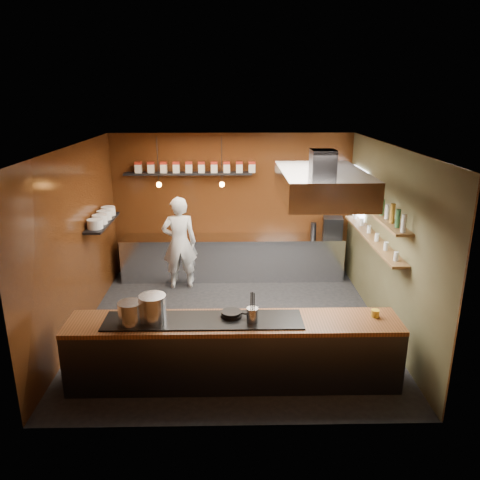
{
  "coord_description": "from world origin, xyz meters",
  "views": [
    {
      "loc": [
        -0.03,
        -7.13,
        3.79
      ],
      "look_at": [
        0.12,
        0.4,
        1.4
      ],
      "focal_mm": 35.0,
      "sensor_mm": 36.0,
      "label": 1
    }
  ],
  "objects_px": {
    "espresso_machine": "(333,227)",
    "stockpot_large": "(153,308)",
    "chef": "(179,243)",
    "stockpot_small": "(131,313)",
    "extractor_hood": "(322,184)"
  },
  "relations": [
    {
      "from": "espresso_machine",
      "to": "chef",
      "type": "relative_size",
      "value": 0.21
    },
    {
      "from": "stockpot_small",
      "to": "chef",
      "type": "height_order",
      "value": "chef"
    },
    {
      "from": "extractor_hood",
      "to": "espresso_machine",
      "type": "distance_m",
      "value": 3.09
    },
    {
      "from": "extractor_hood",
      "to": "chef",
      "type": "distance_m",
      "value": 3.52
    },
    {
      "from": "stockpot_small",
      "to": "extractor_hood",
      "type": "bearing_deg",
      "value": 26.11
    },
    {
      "from": "chef",
      "to": "stockpot_large",
      "type": "bearing_deg",
      "value": 81.37
    },
    {
      "from": "stockpot_large",
      "to": "espresso_machine",
      "type": "bearing_deg",
      "value": 50.53
    },
    {
      "from": "stockpot_small",
      "to": "chef",
      "type": "distance_m",
      "value": 3.39
    },
    {
      "from": "espresso_machine",
      "to": "extractor_hood",
      "type": "bearing_deg",
      "value": -98.47
    },
    {
      "from": "espresso_machine",
      "to": "stockpot_small",
      "type": "bearing_deg",
      "value": -122.71
    },
    {
      "from": "stockpot_large",
      "to": "espresso_machine",
      "type": "relative_size",
      "value": 0.9
    },
    {
      "from": "espresso_machine",
      "to": "stockpot_large",
      "type": "bearing_deg",
      "value": -121.04
    },
    {
      "from": "stockpot_large",
      "to": "stockpot_small",
      "type": "xyz_separation_m",
      "value": [
        -0.27,
        -0.09,
        -0.02
      ]
    },
    {
      "from": "espresso_machine",
      "to": "chef",
      "type": "height_order",
      "value": "chef"
    },
    {
      "from": "extractor_hood",
      "to": "stockpot_large",
      "type": "xyz_separation_m",
      "value": [
        -2.35,
        -1.2,
        -1.39
      ]
    }
  ]
}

